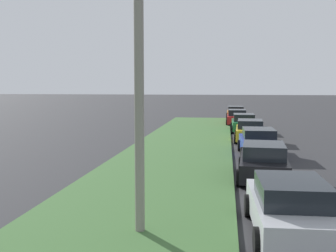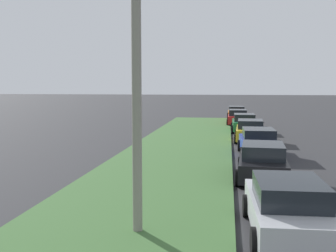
# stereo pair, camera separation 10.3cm
# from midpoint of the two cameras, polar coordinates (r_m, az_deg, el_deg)

# --- Properties ---
(grass_median) EXTENTS (60.00, 6.00, 0.12)m
(grass_median) POSITION_cam_midpoint_polar(r_m,az_deg,el_deg) (15.99, -1.85, -7.67)
(grass_median) COLOR #3D6633
(grass_median) RESTS_ON ground
(parked_car_silver) EXTENTS (4.35, 2.12, 1.47)m
(parked_car_silver) POSITION_cam_midpoint_polar(r_m,az_deg,el_deg) (10.80, 16.48, -10.95)
(parked_car_silver) COLOR #B2B5BA
(parked_car_silver) RESTS_ON ground
(parked_car_black) EXTENTS (4.40, 2.21, 1.47)m
(parked_car_black) POSITION_cam_midpoint_polar(r_m,az_deg,el_deg) (16.73, 13.07, -4.92)
(parked_car_black) COLOR black
(parked_car_black) RESTS_ON ground
(parked_car_blue) EXTENTS (4.34, 2.10, 1.47)m
(parked_car_blue) POSITION_cam_midpoint_polar(r_m,az_deg,el_deg) (22.27, 12.42, -2.25)
(parked_car_blue) COLOR #23389E
(parked_car_blue) RESTS_ON ground
(parked_car_yellow) EXTENTS (4.37, 2.15, 1.47)m
(parked_car_yellow) POSITION_cam_midpoint_polar(r_m,az_deg,el_deg) (27.68, 11.31, -0.67)
(parked_car_yellow) COLOR gold
(parked_car_yellow) RESTS_ON ground
(parked_car_green) EXTENTS (4.31, 2.04, 1.47)m
(parked_car_green) POSITION_cam_midpoint_polar(r_m,az_deg,el_deg) (33.19, 10.47, 0.41)
(parked_car_green) COLOR #1E6B38
(parked_car_green) RESTS_ON ground
(parked_car_red) EXTENTS (4.32, 2.06, 1.47)m
(parked_car_red) POSITION_cam_midpoint_polar(r_m,az_deg,el_deg) (38.83, 9.58, 1.20)
(parked_car_red) COLOR red
(parked_car_red) RESTS_ON ground
(parked_car_orange) EXTENTS (4.30, 2.03, 1.47)m
(parked_car_orange) POSITION_cam_midpoint_polar(r_m,az_deg,el_deg) (44.68, 9.41, 1.79)
(parked_car_orange) COLOR orange
(parked_car_orange) RESTS_ON ground
(streetlight) EXTENTS (0.64, 2.87, 7.50)m
(streetlight) POSITION_cam_midpoint_polar(r_m,az_deg,el_deg) (9.88, -2.45, 9.30)
(streetlight) COLOR gray
(streetlight) RESTS_ON ground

